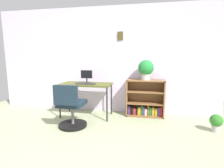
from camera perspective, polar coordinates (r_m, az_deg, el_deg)
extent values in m
plane|color=#9FAA82|center=(2.36, -15.83, -24.30)|extent=(6.24, 6.24, 0.00)
cube|color=silver|center=(4.01, -2.76, 7.83)|extent=(5.20, 0.10, 2.40)
cube|color=#493C1C|center=(3.90, 2.80, 15.86)|extent=(0.12, 0.02, 0.18)
cube|color=#4D521F|center=(3.67, -8.72, -0.06)|extent=(1.10, 0.54, 0.03)
cylinder|color=black|center=(3.74, -17.17, -5.87)|extent=(0.03, 0.03, 0.69)
cylinder|color=black|center=(3.39, -1.71, -6.97)|extent=(0.03, 0.03, 0.69)
cylinder|color=black|center=(4.14, -14.20, -4.30)|extent=(0.03, 0.03, 0.69)
cylinder|color=black|center=(3.83, -0.22, -5.09)|extent=(0.03, 0.03, 0.69)
cylinder|color=#262628|center=(3.77, -8.43, 0.52)|extent=(0.15, 0.15, 0.01)
cylinder|color=#262628|center=(3.77, -8.45, 1.28)|extent=(0.03, 0.03, 0.09)
cube|color=black|center=(3.74, -8.55, 3.25)|extent=(0.25, 0.02, 0.17)
cube|color=#2B2B2C|center=(3.59, -8.86, 0.12)|extent=(0.41, 0.15, 0.02)
cylinder|color=black|center=(3.36, -12.96, -13.22)|extent=(0.52, 0.52, 0.05)
cylinder|color=slate|center=(3.29, -13.09, -9.97)|extent=(0.05, 0.05, 0.35)
cube|color=#192835|center=(3.22, -13.22, -6.33)|extent=(0.44, 0.44, 0.08)
cube|color=#192835|center=(2.95, -15.32, -3.65)|extent=(0.42, 0.07, 0.34)
cube|color=brown|center=(3.79, 5.12, -4.46)|extent=(0.02, 0.30, 0.80)
cube|color=brown|center=(3.80, 16.92, -4.79)|extent=(0.02, 0.30, 0.80)
cube|color=brown|center=(3.70, 11.21, 1.19)|extent=(0.80, 0.30, 0.02)
cube|color=brown|center=(3.89, 10.85, -10.21)|extent=(0.80, 0.30, 0.02)
cube|color=brown|center=(3.91, 11.02, -4.17)|extent=(0.80, 0.02, 0.80)
cube|color=brown|center=(3.80, 10.98, -6.29)|extent=(0.75, 0.28, 0.02)
cube|color=brown|center=(3.74, 11.10, -2.51)|extent=(0.75, 0.28, 0.02)
cube|color=#593372|center=(3.85, 5.73, -8.57)|extent=(0.05, 0.11, 0.19)
cube|color=black|center=(3.85, 6.59, -8.76)|extent=(0.06, 0.11, 0.17)
cube|color=#B22D28|center=(3.85, 7.58, -8.98)|extent=(0.05, 0.13, 0.14)
cube|color=black|center=(3.85, 8.31, -9.02)|extent=(0.03, 0.10, 0.14)
cube|color=#B79323|center=(3.85, 9.11, -8.84)|extent=(0.07, 0.10, 0.17)
cube|color=#237238|center=(3.84, 10.05, -8.61)|extent=(0.04, 0.10, 0.21)
cube|color=#593372|center=(3.84, 10.64, -8.80)|extent=(0.04, 0.12, 0.18)
cube|color=beige|center=(3.85, 11.27, -9.11)|extent=(0.04, 0.12, 0.14)
cube|color=#99591E|center=(3.84, 12.02, -8.61)|extent=(0.03, 0.11, 0.21)
cube|color=#237238|center=(3.85, 12.73, -8.87)|extent=(0.05, 0.10, 0.18)
cube|color=#B79323|center=(3.85, 13.62, -8.90)|extent=(0.05, 0.11, 0.18)
cube|color=#B79323|center=(3.86, 14.53, -9.05)|extent=(0.05, 0.09, 0.16)
cube|color=#593372|center=(3.86, 15.44, -8.90)|extent=(0.06, 0.12, 0.18)
cube|color=#B22D28|center=(3.86, 16.15, -8.70)|extent=(0.03, 0.13, 0.21)
cylinder|color=#B7B2A8|center=(3.67, 11.21, 2.34)|extent=(0.19, 0.19, 0.13)
sphere|color=#238137|center=(3.66, 11.30, 5.36)|extent=(0.32, 0.32, 0.32)
cylinder|color=#B7B2A8|center=(3.53, 31.38, -12.61)|extent=(0.14, 0.14, 0.12)
sphere|color=#2E7827|center=(3.49, 31.58, -10.38)|extent=(0.21, 0.21, 0.21)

